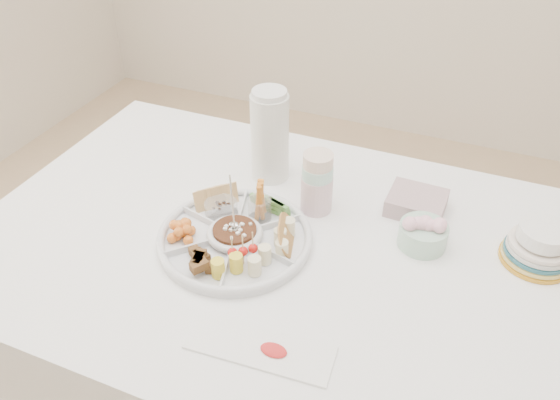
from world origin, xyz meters
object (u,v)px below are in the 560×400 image
at_px(party_tray, 235,236).
at_px(thermos, 270,134).
at_px(plate_stack, 540,244).
at_px(dining_table, 273,335).

height_order(party_tray, thermos, thermos).
distance_m(party_tray, plate_stack, 0.73).
bearing_deg(plate_stack, party_tray, -162.71).
bearing_deg(thermos, plate_stack, -6.88).
bearing_deg(plate_stack, thermos, 173.12).
xyz_separation_m(dining_table, plate_stack, (0.62, 0.17, 0.43)).
xyz_separation_m(dining_table, party_tray, (-0.08, -0.05, 0.40)).
bearing_deg(dining_table, plate_stack, 15.27).
relative_size(dining_table, party_tray, 4.00).
distance_m(thermos, plate_stack, 0.74).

